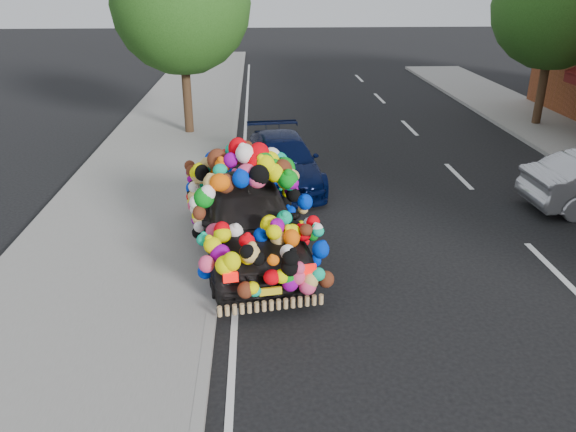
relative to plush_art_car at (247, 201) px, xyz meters
name	(u,v)px	position (x,y,z in m)	size (l,w,h in m)	color
ground	(352,274)	(1.80, -0.84, -1.08)	(100.00, 100.00, 0.00)	black
sidewalk	(102,278)	(-2.50, -0.84, -1.02)	(4.00, 60.00, 0.12)	gray
kerb	(217,275)	(-0.55, -0.84, -1.01)	(0.15, 60.00, 0.13)	gray
lane_markings	(552,268)	(5.40, -0.84, -1.07)	(6.00, 50.00, 0.01)	silver
tree_near_sidewalk	(181,4)	(-2.00, 8.66, 2.95)	(4.20, 4.20, 6.13)	#332114
tree_far_b	(556,6)	(9.80, 9.16, 2.81)	(4.00, 4.00, 5.90)	#332114
plush_art_car	(247,201)	(0.00, 0.00, 0.00)	(2.78, 4.75, 2.11)	black
navy_sedan	(283,161)	(0.82, 3.91, -0.49)	(1.63, 4.01, 1.16)	black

